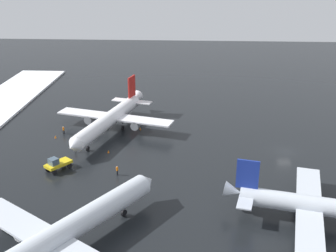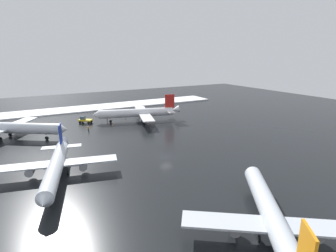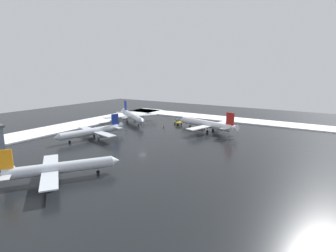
{
  "view_description": "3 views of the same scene",
  "coord_description": "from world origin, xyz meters",
  "px_view_note": "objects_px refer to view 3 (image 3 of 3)",
  "views": [
    {
      "loc": [
        -18.44,
        -74.93,
        34.24
      ],
      "look_at": [
        -22.59,
        -1.86,
        5.45
      ],
      "focal_mm": 45.0,
      "sensor_mm": 36.0,
      "label": 1
    },
    {
      "loc": [
        51.21,
        -27.61,
        23.48
      ],
      "look_at": [
        -16.26,
        9.4,
        2.44
      ],
      "focal_mm": 28.0,
      "sensor_mm": 36.0,
      "label": 2
    },
    {
      "loc": [
        66.71,
        52.31,
        25.12
      ],
      "look_at": [
        -17.36,
        -0.74,
        4.48
      ],
      "focal_mm": 28.0,
      "sensor_mm": 36.0,
      "label": 3
    }
  ],
  "objects_px": {
    "airplane_parked_portside": "(92,132)",
    "pushback_tug": "(178,122)",
    "ground_crew_near_tug": "(191,124)",
    "traffic_cone_wingtip_side": "(209,125)",
    "airplane_foreground_jet": "(132,116)",
    "ground_crew_by_nose_gear": "(164,126)",
    "airplane_parked_starboard": "(207,124)",
    "ground_crew_mid_apron": "(212,125)",
    "airplane_distant_tail": "(58,168)",
    "traffic_cone_mid_line": "(184,128)",
    "traffic_cone_near_nose": "(204,134)"
  },
  "relations": [
    {
      "from": "airplane_parked_starboard",
      "to": "ground_crew_mid_apron",
      "type": "bearing_deg",
      "value": -65.48
    },
    {
      "from": "pushback_tug",
      "to": "traffic_cone_mid_line",
      "type": "relative_size",
      "value": 9.07
    },
    {
      "from": "pushback_tug",
      "to": "traffic_cone_mid_line",
      "type": "bearing_deg",
      "value": 172.97
    },
    {
      "from": "ground_crew_by_nose_gear",
      "to": "ground_crew_mid_apron",
      "type": "distance_m",
      "value": 22.75
    },
    {
      "from": "airplane_foreground_jet",
      "to": "ground_crew_by_nose_gear",
      "type": "relative_size",
      "value": 16.96
    },
    {
      "from": "airplane_parked_starboard",
      "to": "traffic_cone_near_nose",
      "type": "relative_size",
      "value": 56.49
    },
    {
      "from": "ground_crew_mid_apron",
      "to": "traffic_cone_near_nose",
      "type": "bearing_deg",
      "value": 69.45
    },
    {
      "from": "airplane_foreground_jet",
      "to": "traffic_cone_mid_line",
      "type": "xyz_separation_m",
      "value": [
        -0.4,
        29.86,
        -2.98
      ]
    },
    {
      "from": "pushback_tug",
      "to": "ground_crew_mid_apron",
      "type": "height_order",
      "value": "pushback_tug"
    },
    {
      "from": "airplane_parked_starboard",
      "to": "traffic_cone_near_nose",
      "type": "distance_m",
      "value": 6.94
    },
    {
      "from": "airplane_parked_starboard",
      "to": "ground_crew_by_nose_gear",
      "type": "height_order",
      "value": "airplane_parked_starboard"
    },
    {
      "from": "airplane_distant_tail",
      "to": "ground_crew_by_nose_gear",
      "type": "xyz_separation_m",
      "value": [
        -61.91,
        -10.55,
        -1.85
      ]
    },
    {
      "from": "airplane_foreground_jet",
      "to": "ground_crew_by_nose_gear",
      "type": "distance_m",
      "value": 21.39
    },
    {
      "from": "traffic_cone_wingtip_side",
      "to": "ground_crew_mid_apron",
      "type": "bearing_deg",
      "value": 64.03
    },
    {
      "from": "ground_crew_near_tug",
      "to": "traffic_cone_wingtip_side",
      "type": "bearing_deg",
      "value": -110.16
    },
    {
      "from": "traffic_cone_near_nose",
      "to": "traffic_cone_wingtip_side",
      "type": "xyz_separation_m",
      "value": [
        -17.01,
        -5.49,
        0.0
      ]
    },
    {
      "from": "airplane_distant_tail",
      "to": "ground_crew_near_tug",
      "type": "bearing_deg",
      "value": 36.59
    },
    {
      "from": "airplane_distant_tail",
      "to": "ground_crew_mid_apron",
      "type": "bearing_deg",
      "value": 29.92
    },
    {
      "from": "airplane_parked_portside",
      "to": "traffic_cone_near_nose",
      "type": "bearing_deg",
      "value": 144.41
    },
    {
      "from": "airplane_parked_starboard",
      "to": "pushback_tug",
      "type": "bearing_deg",
      "value": -3.13
    },
    {
      "from": "airplane_parked_portside",
      "to": "ground_crew_by_nose_gear",
      "type": "bearing_deg",
      "value": 170.88
    },
    {
      "from": "airplane_parked_starboard",
      "to": "traffic_cone_mid_line",
      "type": "height_order",
      "value": "airplane_parked_starboard"
    },
    {
      "from": "airplane_parked_starboard",
      "to": "airplane_parked_portside",
      "type": "distance_m",
      "value": 47.5
    },
    {
      "from": "traffic_cone_near_nose",
      "to": "traffic_cone_wingtip_side",
      "type": "bearing_deg",
      "value": -162.11
    },
    {
      "from": "ground_crew_mid_apron",
      "to": "ground_crew_near_tug",
      "type": "relative_size",
      "value": 1.0
    },
    {
      "from": "pushback_tug",
      "to": "traffic_cone_near_nose",
      "type": "height_order",
      "value": "pushback_tug"
    },
    {
      "from": "traffic_cone_near_nose",
      "to": "airplane_foreground_jet",
      "type": "bearing_deg",
      "value": -95.85
    },
    {
      "from": "airplane_parked_starboard",
      "to": "airplane_foreground_jet",
      "type": "bearing_deg",
      "value": 18.27
    },
    {
      "from": "airplane_parked_portside",
      "to": "ground_crew_near_tug",
      "type": "relative_size",
      "value": 16.36
    },
    {
      "from": "airplane_foreground_jet",
      "to": "pushback_tug",
      "type": "relative_size",
      "value": 5.82
    },
    {
      "from": "ground_crew_near_tug",
      "to": "traffic_cone_near_nose",
      "type": "height_order",
      "value": "ground_crew_near_tug"
    },
    {
      "from": "airplane_parked_portside",
      "to": "traffic_cone_mid_line",
      "type": "xyz_separation_m",
      "value": [
        -33.89,
        21.47,
        -2.5
      ]
    },
    {
      "from": "ground_crew_by_nose_gear",
      "to": "ground_crew_mid_apron",
      "type": "height_order",
      "value": "same"
    },
    {
      "from": "traffic_cone_near_nose",
      "to": "airplane_parked_portside",
      "type": "bearing_deg",
      "value": -48.93
    },
    {
      "from": "airplane_parked_starboard",
      "to": "ground_crew_by_nose_gear",
      "type": "bearing_deg",
      "value": 29.31
    },
    {
      "from": "pushback_tug",
      "to": "ground_crew_by_nose_gear",
      "type": "bearing_deg",
      "value": 121.43
    },
    {
      "from": "airplane_distant_tail",
      "to": "airplane_parked_portside",
      "type": "height_order",
      "value": "airplane_distant_tail"
    },
    {
      "from": "airplane_parked_starboard",
      "to": "traffic_cone_near_nose",
      "type": "height_order",
      "value": "airplane_parked_starboard"
    },
    {
      "from": "pushback_tug",
      "to": "traffic_cone_mid_line",
      "type": "height_order",
      "value": "pushback_tug"
    },
    {
      "from": "airplane_parked_starboard",
      "to": "airplane_parked_portside",
      "type": "height_order",
      "value": "airplane_parked_starboard"
    },
    {
      "from": "airplane_distant_tail",
      "to": "ground_crew_near_tug",
      "type": "distance_m",
      "value": 71.56
    },
    {
      "from": "airplane_foreground_jet",
      "to": "airplane_distant_tail",
      "type": "distance_m",
      "value": 72.05
    },
    {
      "from": "airplane_distant_tail",
      "to": "traffic_cone_near_nose",
      "type": "height_order",
      "value": "airplane_distant_tail"
    },
    {
      "from": "traffic_cone_mid_line",
      "to": "pushback_tug",
      "type": "bearing_deg",
      "value": -134.59
    },
    {
      "from": "ground_crew_mid_apron",
      "to": "traffic_cone_near_nose",
      "type": "distance_m",
      "value": 16.25
    },
    {
      "from": "airplane_parked_starboard",
      "to": "airplane_foreground_jet",
      "type": "xyz_separation_m",
      "value": [
        1.81,
        -40.18,
        0.15
      ]
    },
    {
      "from": "airplane_parked_portside",
      "to": "pushback_tug",
      "type": "distance_m",
      "value": 43.69
    },
    {
      "from": "airplane_parked_starboard",
      "to": "pushback_tug",
      "type": "height_order",
      "value": "airplane_parked_starboard"
    },
    {
      "from": "airplane_distant_tail",
      "to": "traffic_cone_mid_line",
      "type": "relative_size",
      "value": 45.09
    },
    {
      "from": "airplane_parked_portside",
      "to": "ground_crew_by_nose_gear",
      "type": "xyz_separation_m",
      "value": [
        -30.67,
        12.69,
        -1.8
      ]
    }
  ]
}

